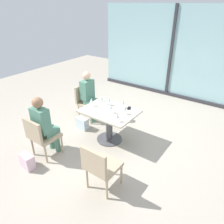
{
  "coord_description": "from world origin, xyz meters",
  "views": [
    {
      "loc": [
        2.31,
        -3.12,
        2.74
      ],
      "look_at": [
        0.0,
        0.1,
        0.65
      ],
      "focal_mm": 33.71,
      "sensor_mm": 36.0,
      "label": 1
    }
  ],
  "objects_px": {
    "wine_glass_2": "(123,102)",
    "coffee_cup": "(102,99)",
    "wine_glass_4": "(125,108)",
    "person_front_left": "(44,124)",
    "wine_glass_3": "(117,116)",
    "chair_front_right": "(100,166)",
    "chair_front_left": "(41,135)",
    "person_far_left": "(89,94)",
    "cell_phone_on_table": "(129,108)",
    "dining_table_main": "(109,119)",
    "wine_glass_6": "(111,107)",
    "chair_far_left": "(86,100)",
    "wine_glass_1": "(109,100)",
    "handbag_1": "(27,161)",
    "wine_glass_0": "(105,99)",
    "handbag_0": "(82,123)",
    "wine_glass_5": "(92,100)"
  },
  "relations": [
    {
      "from": "wine_glass_1",
      "to": "wine_glass_3",
      "type": "distance_m",
      "value": 0.73
    },
    {
      "from": "wine_glass_6",
      "to": "coffee_cup",
      "type": "distance_m",
      "value": 0.63
    },
    {
      "from": "person_far_left",
      "to": "wine_glass_3",
      "type": "bearing_deg",
      "value": -29.24
    },
    {
      "from": "dining_table_main",
      "to": "wine_glass_3",
      "type": "bearing_deg",
      "value": -35.69
    },
    {
      "from": "wine_glass_3",
      "to": "chair_front_right",
      "type": "bearing_deg",
      "value": -71.13
    },
    {
      "from": "person_far_left",
      "to": "cell_phone_on_table",
      "type": "bearing_deg",
      "value": -6.86
    },
    {
      "from": "person_front_left",
      "to": "wine_glass_1",
      "type": "bearing_deg",
      "value": 66.52
    },
    {
      "from": "wine_glass_0",
      "to": "handbag_0",
      "type": "xyz_separation_m",
      "value": [
        -0.55,
        -0.19,
        -0.72
      ]
    },
    {
      "from": "chair_front_right",
      "to": "cell_phone_on_table",
      "type": "xyz_separation_m",
      "value": [
        -0.43,
        1.54,
        0.24
      ]
    },
    {
      "from": "wine_glass_2",
      "to": "cell_phone_on_table",
      "type": "relative_size",
      "value": 1.28
    },
    {
      "from": "coffee_cup",
      "to": "cell_phone_on_table",
      "type": "distance_m",
      "value": 0.71
    },
    {
      "from": "wine_glass_0",
      "to": "chair_far_left",
      "type": "bearing_deg",
      "value": 160.25
    },
    {
      "from": "person_front_left",
      "to": "coffee_cup",
      "type": "relative_size",
      "value": 14.0
    },
    {
      "from": "person_front_left",
      "to": "wine_glass_0",
      "type": "distance_m",
      "value": 1.37
    },
    {
      "from": "wine_glass_6",
      "to": "handbag_1",
      "type": "height_order",
      "value": "wine_glass_6"
    },
    {
      "from": "wine_glass_3",
      "to": "coffee_cup",
      "type": "bearing_deg",
      "value": 145.23
    },
    {
      "from": "chair_front_right",
      "to": "wine_glass_1",
      "type": "bearing_deg",
      "value": 121.82
    },
    {
      "from": "chair_front_right",
      "to": "wine_glass_2",
      "type": "relative_size",
      "value": 4.7
    },
    {
      "from": "wine_glass_1",
      "to": "wine_glass_2",
      "type": "relative_size",
      "value": 1.0
    },
    {
      "from": "wine_glass_4",
      "to": "person_front_left",
      "type": "bearing_deg",
      "value": -132.52
    },
    {
      "from": "wine_glass_5",
      "to": "coffee_cup",
      "type": "bearing_deg",
      "value": 88.35
    },
    {
      "from": "wine_glass_1",
      "to": "handbag_1",
      "type": "relative_size",
      "value": 0.62
    },
    {
      "from": "wine_glass_2",
      "to": "coffee_cup",
      "type": "relative_size",
      "value": 2.06
    },
    {
      "from": "chair_front_right",
      "to": "cell_phone_on_table",
      "type": "height_order",
      "value": "chair_front_right"
    },
    {
      "from": "dining_table_main",
      "to": "chair_far_left",
      "type": "xyz_separation_m",
      "value": [
        -1.07,
        0.48,
        -0.03
      ]
    },
    {
      "from": "person_far_left",
      "to": "cell_phone_on_table",
      "type": "distance_m",
      "value": 1.26
    },
    {
      "from": "wine_glass_4",
      "to": "coffee_cup",
      "type": "xyz_separation_m",
      "value": [
        -0.77,
        0.24,
        -0.09
      ]
    },
    {
      "from": "wine_glass_3",
      "to": "wine_glass_6",
      "type": "bearing_deg",
      "value": 145.16
    },
    {
      "from": "person_far_left",
      "to": "handbag_1",
      "type": "distance_m",
      "value": 2.16
    },
    {
      "from": "chair_front_right",
      "to": "wine_glass_4",
      "type": "relative_size",
      "value": 4.7
    },
    {
      "from": "chair_far_left",
      "to": "handbag_0",
      "type": "height_order",
      "value": "chair_far_left"
    },
    {
      "from": "dining_table_main",
      "to": "handbag_0",
      "type": "height_order",
      "value": "dining_table_main"
    },
    {
      "from": "cell_phone_on_table",
      "to": "person_far_left",
      "type": "bearing_deg",
      "value": 147.28
    },
    {
      "from": "wine_glass_0",
      "to": "handbag_0",
      "type": "bearing_deg",
      "value": -160.83
    },
    {
      "from": "chair_far_left",
      "to": "person_front_left",
      "type": "bearing_deg",
      "value": -77.19
    },
    {
      "from": "wine_glass_4",
      "to": "cell_phone_on_table",
      "type": "height_order",
      "value": "wine_glass_4"
    },
    {
      "from": "person_far_left",
      "to": "coffee_cup",
      "type": "xyz_separation_m",
      "value": [
        0.54,
        -0.19,
        0.08
      ]
    },
    {
      "from": "wine_glass_3",
      "to": "wine_glass_5",
      "type": "distance_m",
      "value": 0.87
    },
    {
      "from": "wine_glass_1",
      "to": "wine_glass_4",
      "type": "xyz_separation_m",
      "value": [
        0.5,
        -0.14,
        0.0
      ]
    },
    {
      "from": "dining_table_main",
      "to": "chair_front_right",
      "type": "bearing_deg",
      "value": -59.47
    },
    {
      "from": "chair_far_left",
      "to": "wine_glass_1",
      "type": "distance_m",
      "value": 1.03
    },
    {
      "from": "chair_far_left",
      "to": "cell_phone_on_table",
      "type": "relative_size",
      "value": 6.04
    },
    {
      "from": "chair_front_right",
      "to": "wine_glass_2",
      "type": "height_order",
      "value": "wine_glass_2"
    },
    {
      "from": "chair_front_left",
      "to": "person_far_left",
      "type": "height_order",
      "value": "person_far_left"
    },
    {
      "from": "dining_table_main",
      "to": "chair_front_left",
      "type": "bearing_deg",
      "value": -120.53
    },
    {
      "from": "handbag_0",
      "to": "wine_glass_6",
      "type": "bearing_deg",
      "value": -2.89
    },
    {
      "from": "person_front_left",
      "to": "wine_glass_3",
      "type": "distance_m",
      "value": 1.39
    },
    {
      "from": "wine_glass_1",
      "to": "chair_front_left",
      "type": "bearing_deg",
      "value": -111.83
    },
    {
      "from": "chair_far_left",
      "to": "handbag_1",
      "type": "xyz_separation_m",
      "value": [
        0.37,
        -2.07,
        -0.36
      ]
    },
    {
      "from": "person_far_left",
      "to": "wine_glass_4",
      "type": "distance_m",
      "value": 1.38
    }
  ]
}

